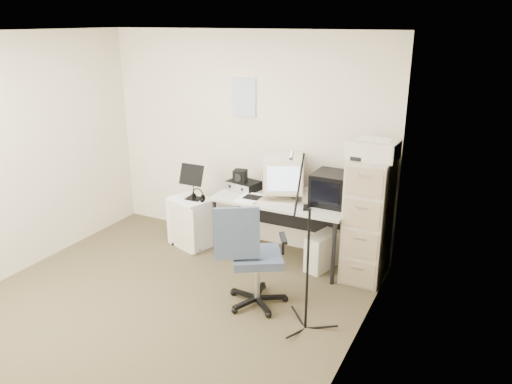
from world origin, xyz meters
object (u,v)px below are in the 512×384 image
at_px(filing_cabinet, 368,219).
at_px(office_chair, 257,255).
at_px(desk, 282,229).
at_px(side_cart, 191,222).

height_order(filing_cabinet, office_chair, filing_cabinet).
bearing_deg(office_chair, filing_cabinet, 21.04).
height_order(desk, office_chair, office_chair).
distance_m(office_chair, side_cart, 1.57).
distance_m(filing_cabinet, office_chair, 1.28).
relative_size(filing_cabinet, side_cart, 2.19).
relative_size(office_chair, side_cart, 1.72).
bearing_deg(side_cart, office_chair, -14.24).
distance_m(filing_cabinet, side_cart, 2.12).
xyz_separation_m(filing_cabinet, side_cart, (-2.08, -0.16, -0.35)).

